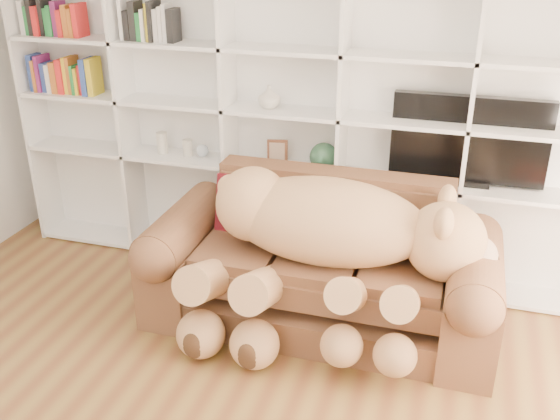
% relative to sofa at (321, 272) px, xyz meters
% --- Properties ---
extents(wall_back, '(5.00, 0.02, 2.70)m').
position_rel_sofa_xyz_m(wall_back, '(-0.46, 0.85, 0.98)').
color(wall_back, silver).
rests_on(wall_back, floor).
extents(bookshelf, '(4.43, 0.35, 2.40)m').
position_rel_sofa_xyz_m(bookshelf, '(-0.70, 0.72, 0.93)').
color(bookshelf, white).
rests_on(bookshelf, floor).
extents(sofa, '(2.35, 1.02, 0.99)m').
position_rel_sofa_xyz_m(sofa, '(0.00, 0.00, 0.00)').
color(sofa, brown).
rests_on(sofa, floor).
extents(teddy_bear, '(1.93, 1.01, 1.12)m').
position_rel_sofa_xyz_m(teddy_bear, '(0.06, -0.20, 0.33)').
color(teddy_bear, tan).
rests_on(teddy_bear, sofa).
extents(throw_pillow, '(0.44, 0.25, 0.46)m').
position_rel_sofa_xyz_m(throw_pillow, '(-0.59, 0.16, 0.35)').
color(throw_pillow, '#601110').
rests_on(throw_pillow, sofa).
extents(tv, '(1.08, 0.18, 0.64)m').
position_rel_sofa_xyz_m(tv, '(0.87, 0.71, 0.81)').
color(tv, black).
rests_on(tv, bookshelf).
extents(picture_frame, '(0.16, 0.05, 0.20)m').
position_rel_sofa_xyz_m(picture_frame, '(-0.52, 0.66, 0.60)').
color(picture_frame, '#522E1C').
rests_on(picture_frame, bookshelf).
extents(green_vase, '(0.22, 0.22, 0.22)m').
position_rel_sofa_xyz_m(green_vase, '(-0.15, 0.66, 0.60)').
color(green_vase, '#315F41').
rests_on(green_vase, bookshelf).
extents(figurine_tall, '(0.11, 0.11, 0.18)m').
position_rel_sofa_xyz_m(figurine_tall, '(-1.49, 0.66, 0.58)').
color(figurine_tall, beige).
rests_on(figurine_tall, bookshelf).
extents(figurine_short, '(0.09, 0.09, 0.13)m').
position_rel_sofa_xyz_m(figurine_short, '(-1.27, 0.66, 0.56)').
color(figurine_short, beige).
rests_on(figurine_short, bookshelf).
extents(snow_globe, '(0.10, 0.10, 0.10)m').
position_rel_sofa_xyz_m(snow_globe, '(-1.15, 0.66, 0.55)').
color(snow_globe, silver).
rests_on(snow_globe, bookshelf).
extents(shelf_vase, '(0.22, 0.22, 0.17)m').
position_rel_sofa_xyz_m(shelf_vase, '(-0.58, 0.66, 1.03)').
color(shelf_vase, beige).
rests_on(shelf_vase, bookshelf).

